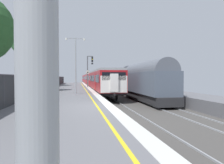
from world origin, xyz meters
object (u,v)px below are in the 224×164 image
object	(u,v)px
freight_train_adjacent_track	(114,79)
background_tree_centre	(29,42)
commuter_train_at_platform	(91,79)
background_tree_right	(43,56)
background_tree_left	(47,57)
platform_lamp_mid	(76,61)
speed_limit_sign	(88,77)
signal_gantry	(89,68)

from	to	relation	value
freight_train_adjacent_track	background_tree_centre	size ratio (longest dim) A/B	6.28
commuter_train_at_platform	background_tree_centre	world-z (taller)	background_tree_centre
commuter_train_at_platform	background_tree_right	distance (m)	15.90
background_tree_right	background_tree_left	bearing A→B (deg)	90.26
freight_train_adjacent_track	platform_lamp_mid	size ratio (longest dim) A/B	8.77
background_tree_centre	platform_lamp_mid	bearing A→B (deg)	-38.65
background_tree_centre	speed_limit_sign	bearing A→B (deg)	46.04
background_tree_centre	signal_gantry	bearing A→B (deg)	53.26
background_tree_centre	background_tree_right	distance (m)	14.69
commuter_train_at_platform	background_tree_right	size ratio (longest dim) A/B	7.72
background_tree_right	platform_lamp_mid	bearing A→B (deg)	-71.73
platform_lamp_mid	background_tree_centre	size ratio (longest dim) A/B	0.72
speed_limit_sign	platform_lamp_mid	xyz separation A→B (m)	(-1.89, -12.02, 1.58)
commuter_train_at_platform	freight_train_adjacent_track	bearing A→B (deg)	-69.61
freight_train_adjacent_track	background_tree_centre	bearing A→B (deg)	-130.73
background_tree_left	background_tree_right	world-z (taller)	background_tree_right
commuter_train_at_platform	platform_lamp_mid	bearing A→B (deg)	-96.98
signal_gantry	background_tree_right	world-z (taller)	background_tree_right
speed_limit_sign	background_tree_left	distance (m)	15.79
commuter_train_at_platform	speed_limit_sign	bearing A→B (deg)	-95.70
signal_gantry	background_tree_right	bearing A→B (deg)	153.14
commuter_train_at_platform	background_tree_centre	size ratio (longest dim) A/B	7.99
platform_lamp_mid	background_tree_right	bearing A→B (deg)	108.27
signal_gantry	background_tree_left	xyz separation A→B (m)	(-8.56, 10.08, 2.69)
speed_limit_sign	freight_train_adjacent_track	bearing A→B (deg)	52.81
freight_train_adjacent_track	signal_gantry	size ratio (longest dim) A/B	9.19
signal_gantry	platform_lamp_mid	xyz separation A→B (m)	(-2.24, -14.72, -0.02)
background_tree_left	platform_lamp_mid	bearing A→B (deg)	-75.71
platform_lamp_mid	background_tree_left	distance (m)	25.74
platform_lamp_mid	background_tree_centre	xyz separation A→B (m)	(-5.48, 4.38, 2.50)
platform_lamp_mid	background_tree_left	bearing A→B (deg)	104.29
freight_train_adjacent_track	speed_limit_sign	world-z (taller)	freight_train_adjacent_track
background_tree_left	background_tree_right	distance (m)	5.76
commuter_train_at_platform	platform_lamp_mid	distance (m)	30.80
freight_train_adjacent_track	background_tree_right	bearing A→B (deg)	-177.21
freight_train_adjacent_track	platform_lamp_mid	bearing A→B (deg)	-111.42
freight_train_adjacent_track	background_tree_left	bearing A→B (deg)	160.15
speed_limit_sign	platform_lamp_mid	world-z (taller)	platform_lamp_mid
signal_gantry	background_tree_left	world-z (taller)	background_tree_left
freight_train_adjacent_track	background_tree_right	distance (m)	14.74
background_tree_centre	freight_train_adjacent_track	bearing A→B (deg)	49.27
speed_limit_sign	platform_lamp_mid	size ratio (longest dim) A/B	0.50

